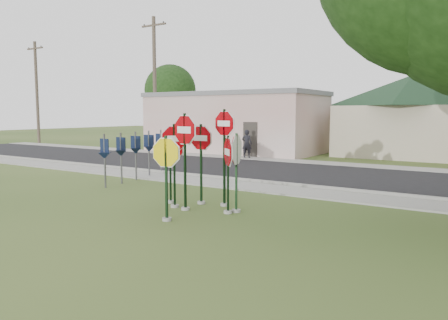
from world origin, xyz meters
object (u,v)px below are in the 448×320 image
Objects in this scene: stop_sign_left at (174,154)px; pedestrian at (247,144)px; stop_sign_center at (185,146)px; stop_sign_yellow at (166,167)px; utility_pole_near at (155,82)px.

stop_sign_left is 1.50× the size of pedestrian.
stop_sign_center is at bearing 100.04° from pedestrian.
stop_sign_center reaches higher than stop_sign_yellow.
stop_sign_center is at bearing -45.44° from utility_pole_near.
stop_sign_left is (-0.48, 0.10, -0.27)m from stop_sign_center.
stop_sign_left is 19.53m from utility_pole_near.
stop_sign_center reaches higher than pedestrian.
stop_sign_yellow is at bearing -73.24° from stop_sign_center.
stop_sign_center is 14.21m from pedestrian.
stop_sign_left reaches higher than pedestrian.
utility_pole_near is at bearing 134.56° from stop_sign_center.
stop_sign_left is at bearing 167.71° from stop_sign_center.
stop_sign_yellow is at bearing -57.64° from stop_sign_left.
stop_sign_left reaches higher than stop_sign_yellow.
stop_sign_yellow is at bearing -47.11° from utility_pole_near.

